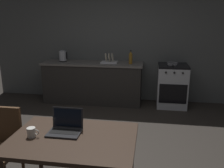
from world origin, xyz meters
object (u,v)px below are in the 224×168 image
chair (1,143)px  dish_rack (109,61)px  coffee_mug (32,132)px  stove_oven (172,86)px  frying_pan (172,64)px  bottle (131,57)px  dining_table (73,144)px  electric_kettle (63,56)px  laptop (65,128)px

chair → dish_rack: bearing=97.7°
dish_rack → coffee_mug: bearing=-94.4°
dish_rack → stove_oven: bearing=-0.1°
coffee_mug → dish_rack: 3.11m
stove_oven → coffee_mug: bearing=-116.8°
chair → frying_pan: 3.54m
chair → bottle: (1.15, 2.87, 0.50)m
frying_pan → coffee_mug: frying_pan is taller
stove_oven → frying_pan: frying_pan is taller
dining_table → coffee_mug: 0.41m
chair → dish_rack: 3.03m
dining_table → frying_pan: 3.24m
stove_oven → dining_table: bearing=-111.1°
electric_kettle → laptop: bearing=-69.9°
frying_pan → coffee_mug: bearing=-116.7°
chair → coffee_mug: (0.46, -0.18, 0.25)m
frying_pan → coffee_mug: (-1.54, -3.06, -0.15)m
coffee_mug → bottle: bearing=77.2°
stove_oven → frying_pan: size_ratio=2.28×
dining_table → chair: bearing=171.7°
dining_table → bottle: (0.30, 2.99, 0.37)m
stove_oven → dining_table: 3.27m
chair → electric_kettle: size_ratio=3.70×
chair → electric_kettle: electric_kettle is taller
chair → electric_kettle: 2.98m
bottle → frying_pan: bearing=1.3°
chair → bottle: bearing=89.3°
dining_table → frying_pan: size_ratio=3.09×
dish_rack → bottle: bearing=-6.3°
laptop → dish_rack: bearing=81.8°
stove_oven → laptop: 3.23m
bottle → laptop: bearing=-97.9°
laptop → coffee_mug: laptop is taller
stove_oven → frying_pan: (-0.02, -0.03, 0.47)m
dining_table → chair: (-0.85, 0.12, -0.13)m
dish_rack → laptop: bearing=-89.1°
dining_table → bottle: bottle is taller
dining_table → dish_rack: (-0.15, 3.04, 0.29)m
dining_table → electric_kettle: electric_kettle is taller
dining_table → electric_kettle: size_ratio=4.96×
chair → laptop: 0.79m
laptop → coffee_mug: 0.32m
stove_oven → electric_kettle: bearing=179.9°
electric_kettle → dish_rack: electric_kettle is taller
dining_table → stove_oven: bearing=68.9°
dish_rack → chair: bearing=-103.4°
electric_kettle → bottle: bottle is taller
coffee_mug → frying_pan: bearing=63.3°
chair → stove_oven: bearing=76.3°
laptop → electric_kettle: (-1.08, 2.95, 0.24)m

